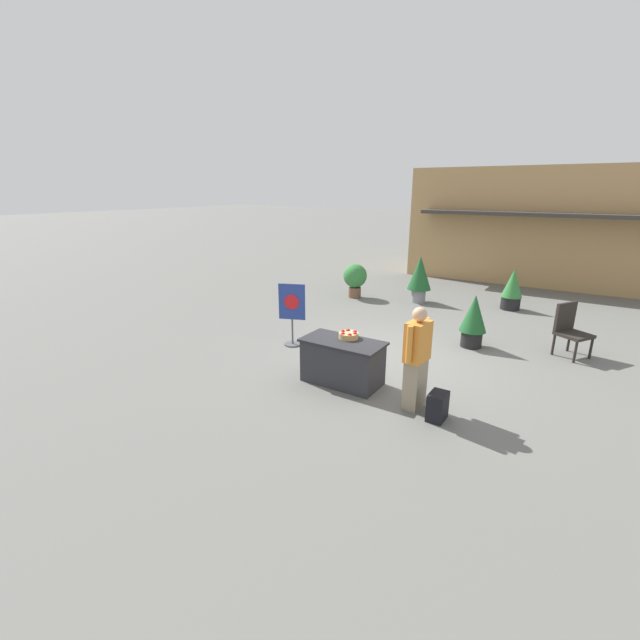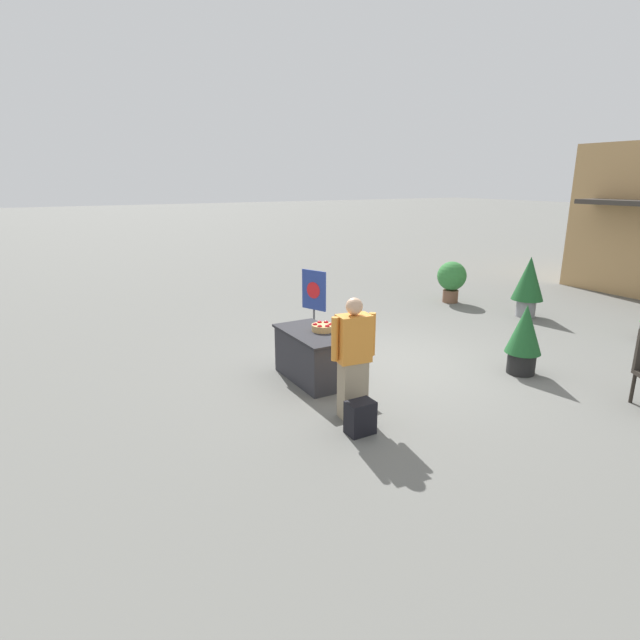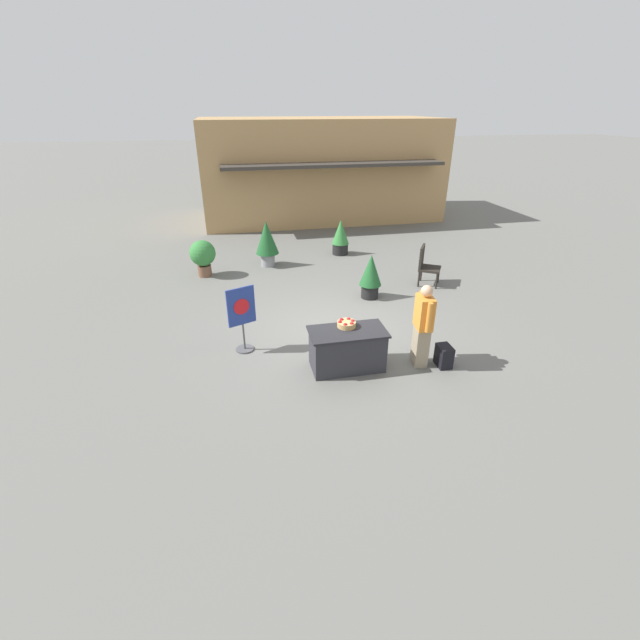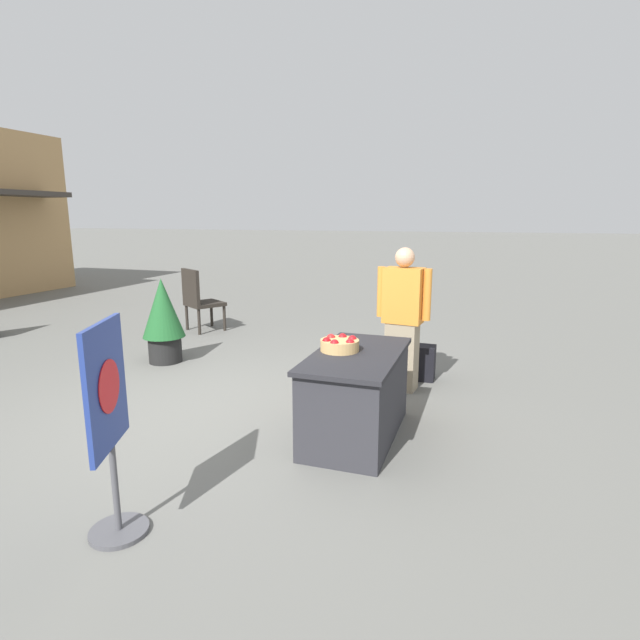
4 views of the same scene
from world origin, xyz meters
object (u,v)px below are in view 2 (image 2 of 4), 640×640
object	(u,v)px
display_table	(313,356)
potted_plant_near_right	(452,278)
apple_basket	(323,327)
potted_plant_near_left	(524,336)
person_visitor	(353,358)
backpack	(360,417)
potted_plant_far_left	(529,282)
poster_board	(314,302)

from	to	relation	value
display_table	potted_plant_near_right	world-z (taller)	potted_plant_near_right
potted_plant_near_right	apple_basket	bearing A→B (deg)	-62.59
potted_plant_near_left	person_visitor	bearing A→B (deg)	-90.94
potted_plant_near_left	potted_plant_near_right	bearing A→B (deg)	149.42
backpack	potted_plant_far_left	world-z (taller)	potted_plant_far_left
potted_plant_far_left	display_table	bearing A→B (deg)	-81.67
potted_plant_near_right	potted_plant_far_left	xyz separation A→B (m)	(1.87, 0.52, 0.17)
potted_plant_near_left	backpack	bearing A→B (deg)	-83.72
potted_plant_near_right	display_table	bearing A→B (deg)	-63.45
person_visitor	poster_board	xyz separation A→B (m)	(-3.21, 1.20, -0.08)
backpack	potted_plant_near_left	distance (m)	3.41
display_table	potted_plant_far_left	distance (m)	6.09
person_visitor	potted_plant_far_left	size ratio (longest dim) A/B	1.17
poster_board	backpack	bearing A→B (deg)	47.72
apple_basket	person_visitor	bearing A→B (deg)	-13.72
display_table	backpack	xyz separation A→B (m)	(1.79, -0.33, -0.18)
backpack	potted_plant_near_left	bearing A→B (deg)	96.28
apple_basket	person_visitor	size ratio (longest dim) A/B	0.21
display_table	potted_plant_near_left	bearing A→B (deg)	64.90
backpack	potted_plant_near_left	size ratio (longest dim) A/B	0.37
person_visitor	potted_plant_near_left	xyz separation A→B (m)	(0.05, 3.20, -0.19)
person_visitor	potted_plant_near_left	bearing A→B (deg)	-84.03
poster_board	potted_plant_near_left	bearing A→B (deg)	99.79
apple_basket	potted_plant_near_right	distance (m)	6.01
apple_basket	backpack	distance (m)	1.94
apple_basket	backpack	size ratio (longest dim) A/B	0.81
apple_basket	potted_plant_near_left	world-z (taller)	potted_plant_near_left
display_table	potted_plant_far_left	world-z (taller)	potted_plant_far_left
apple_basket	person_visitor	world-z (taller)	person_visitor
display_table	potted_plant_near_right	size ratio (longest dim) A/B	1.35
display_table	potted_plant_near_left	size ratio (longest dim) A/B	1.24
poster_board	potted_plant_far_left	world-z (taller)	potted_plant_far_left
person_visitor	potted_plant_near_right	bearing A→B (deg)	-47.09
apple_basket	potted_plant_near_right	xyz separation A→B (m)	(-2.77, 5.34, -0.21)
potted_plant_far_left	poster_board	bearing A→B (deg)	-100.92
display_table	apple_basket	size ratio (longest dim) A/B	4.12
backpack	potted_plant_far_left	distance (m)	6.91
display_table	potted_plant_near_left	xyz separation A→B (m)	(1.42, 3.04, 0.23)
apple_basket	potted_plant_near_right	world-z (taller)	potted_plant_near_right
apple_basket	poster_board	world-z (taller)	poster_board
potted_plant_near_left	potted_plant_far_left	world-z (taller)	potted_plant_far_left
backpack	potted_plant_near_right	bearing A→B (deg)	127.92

